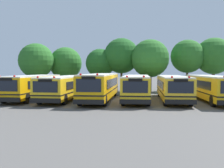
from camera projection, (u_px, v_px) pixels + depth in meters
The scene contains 14 objects.
ground_plane at pixel (119, 100), 24.62m from camera, with size 160.00×160.00×0.00m, color #514F4C.
school_bus_0 at pixel (33, 86), 25.41m from camera, with size 2.67×10.36×2.59m.
school_bus_1 at pixel (66, 86), 25.14m from camera, with size 2.80×11.18×2.51m.
school_bus_2 at pixel (101, 86), 24.51m from camera, with size 2.60×11.58×2.75m.
school_bus_3 at pixel (137, 87), 24.32m from camera, with size 2.61×11.00×2.59m.
school_bus_4 at pixel (172, 87), 24.12m from camera, with size 2.64×10.83×2.55m.
school_bus_5 at pixel (211, 87), 23.76m from camera, with size 2.76×11.08×2.59m.
tree_0 at pixel (35, 61), 34.86m from camera, with size 4.98×4.98×6.84m.
tree_1 at pixel (66, 63), 37.42m from camera, with size 4.95×4.95×6.52m.
tree_2 at pixel (100, 63), 35.54m from camera, with size 4.20×4.20×6.10m.
tree_3 at pixel (122, 56), 35.08m from camera, with size 5.07×5.07×7.59m.
tree_4 at pixel (150, 58), 33.27m from camera, with size 5.19×5.19×7.20m.
tree_5 at pixel (186, 57), 34.46m from camera, with size 4.72×4.72×7.31m.
tree_6 at pixel (213, 56), 34.61m from camera, with size 5.17×5.17×7.59m.
Camera 1 is at (1.94, -24.42, 3.00)m, focal length 39.11 mm.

